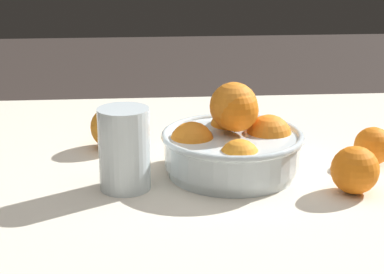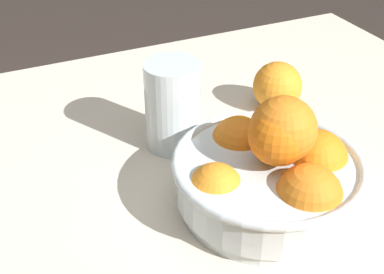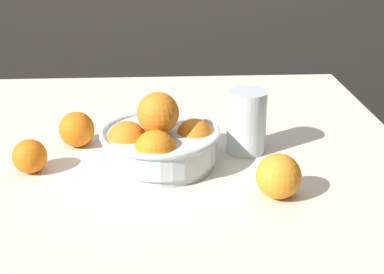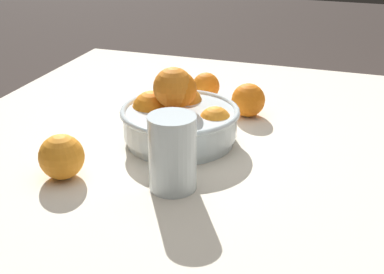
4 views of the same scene
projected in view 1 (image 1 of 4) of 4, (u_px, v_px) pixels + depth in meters
dining_table at (251, 224)px, 1.09m from camera, size 1.14×1.14×0.76m
fruit_bowl at (233, 142)px, 1.10m from camera, size 0.25×0.25×0.16m
juice_glass at (124, 154)px, 1.03m from camera, size 0.08×0.08×0.14m
orange_loose_near_bowl at (112, 127)px, 1.23m from camera, size 0.08×0.08×0.08m
orange_loose_front at (355, 170)px, 1.02m from camera, size 0.08×0.08×0.08m
orange_loose_aside at (373, 146)px, 1.15m from camera, size 0.07×0.07×0.07m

